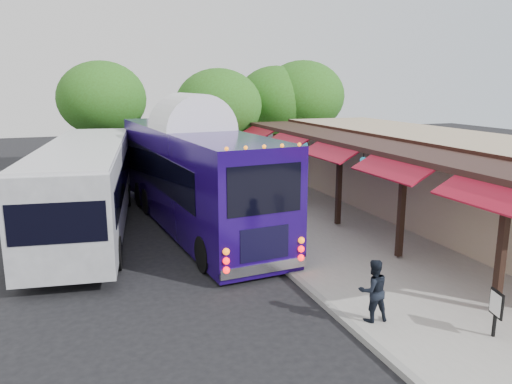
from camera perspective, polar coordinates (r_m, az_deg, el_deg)
name	(u,v)px	position (r m, az deg, el deg)	size (l,w,h in m)	color
ground	(291,278)	(15.11, 4.01, -9.76)	(90.00, 90.00, 0.00)	black
sidewalk	(364,224)	(20.69, 12.24, -3.63)	(10.00, 40.00, 0.15)	#9E9B93
curb	(249,237)	(18.61, -0.85, -5.17)	(0.20, 40.00, 0.16)	gray
station_shelter	(436,176)	(22.26, 19.86, 1.72)	(8.15, 20.00, 3.60)	tan
coach_bus	(193,171)	(19.95, -7.23, 2.40)	(3.91, 13.32, 4.21)	#1C0759
city_bus	(86,184)	(20.19, -18.82, 0.92)	(4.51, 13.06, 3.44)	gray
ped_a	(283,226)	(16.75, 3.16, -3.92)	(0.61, 0.40, 1.68)	black
ped_b	(373,290)	(12.28, 13.24, -10.88)	(0.74, 0.58, 1.52)	black
ped_c	(245,198)	(20.41, -1.21, -0.75)	(1.05, 0.44, 1.79)	black
ped_d	(243,167)	(28.02, -1.46, 2.87)	(1.15, 0.66, 1.79)	black
sign_board	(496,306)	(12.45, 25.76, -11.65)	(0.17, 0.49, 1.08)	black
tree_left	(219,106)	(29.70, -4.30, 9.78)	(5.09, 5.09, 6.51)	#382314
tree_mid	(276,100)	(34.00, 2.28, 10.45)	(5.30, 5.30, 6.79)	#382314
tree_right	(303,96)	(34.41, 5.36, 10.83)	(5.59, 5.59, 7.15)	#382314
tree_far	(102,99)	(33.13, -17.18, 10.14)	(5.49, 5.49, 7.03)	#382314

